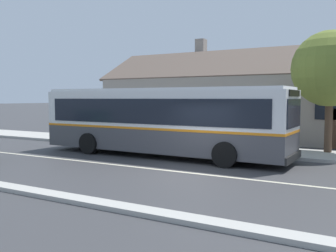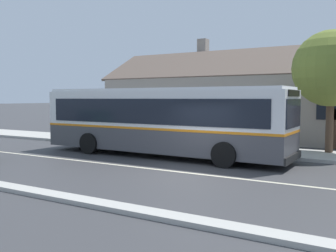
# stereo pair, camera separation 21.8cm
# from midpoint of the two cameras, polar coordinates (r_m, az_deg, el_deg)

# --- Properties ---
(ground_plane) EXTENTS (300.00, 300.00, 0.00)m
(ground_plane) POSITION_cam_midpoint_polar(r_m,az_deg,el_deg) (13.44, 2.38, -7.12)
(ground_plane) COLOR #38383A
(sidewalk_far) EXTENTS (60.00, 3.00, 0.15)m
(sidewalk_far) POSITION_cam_midpoint_polar(r_m,az_deg,el_deg) (18.90, 10.69, -3.64)
(sidewalk_far) COLOR #ADAAA3
(sidewalk_far) RESTS_ON ground
(curb_near) EXTENTS (60.00, 0.50, 0.12)m
(curb_near) POSITION_cam_midpoint_polar(r_m,az_deg,el_deg) (9.56, -10.93, -11.55)
(curb_near) COLOR #ADAAA3
(curb_near) RESTS_ON ground
(lane_divider_stripe) EXTENTS (60.00, 0.16, 0.01)m
(lane_divider_stripe) POSITION_cam_midpoint_polar(r_m,az_deg,el_deg) (13.44, 2.38, -7.10)
(lane_divider_stripe) COLOR beige
(lane_divider_stripe) RESTS_ON ground
(community_building) EXTENTS (24.81, 8.39, 7.09)m
(community_building) POSITION_cam_midpoint_polar(r_m,az_deg,el_deg) (25.86, 17.53, 2.87)
(community_building) COLOR gray
(community_building) RESTS_ON ground
(transit_bus) EXTENTS (11.92, 2.93, 3.10)m
(transit_bus) POSITION_cam_midpoint_polar(r_m,az_deg,el_deg) (17.09, -1.47, 0.97)
(transit_bus) COLOR #47474C
(transit_bus) RESTS_ON ground
(bench_by_building) EXTENTS (1.81, 0.51, 0.94)m
(bench_by_building) POSITION_cam_midpoint_polar(r_m,az_deg,el_deg) (22.85, -10.56, -1.01)
(bench_by_building) COLOR brown
(bench_by_building) RESTS_ON sidewalk_far
(bench_down_street) EXTENTS (1.77, 0.51, 0.94)m
(bench_down_street) POSITION_cam_midpoint_polar(r_m,az_deg,el_deg) (20.28, 0.58, -1.61)
(bench_down_street) COLOR brown
(bench_down_street) RESTS_ON sidewalk_far
(street_tree_primary) EXTENTS (3.49, 3.49, 5.75)m
(street_tree_primary) POSITION_cam_midpoint_polar(r_m,az_deg,el_deg) (18.80, 23.19, 7.99)
(street_tree_primary) COLOR #4C3828
(street_tree_primary) RESTS_ON ground
(bike_rack) EXTENTS (1.16, 0.06, 0.78)m
(bike_rack) POSITION_cam_midpoint_polar(r_m,az_deg,el_deg) (25.02, -15.13, -0.38)
(bike_rack) COLOR slate
(bike_rack) RESTS_ON sidewalk_far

